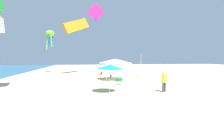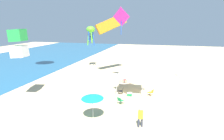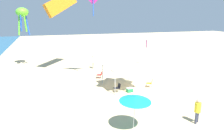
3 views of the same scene
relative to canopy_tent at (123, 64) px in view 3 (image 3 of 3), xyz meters
The scene contains 13 objects.
ground 4.25m from the canopy_tent, 110.79° to the right, with size 120.00×120.00×0.10m, color #D6BC8C.
canopy_tent is the anchor object (origin of this frame).
beach_umbrella 8.50m from the canopy_tent, 165.44° to the left, with size 2.08×2.07×2.37m.
folding_chair_right_of_tent 2.47m from the canopy_tent, 140.92° to the left, with size 0.60×0.68×0.82m.
folding_chair_near_cooler 4.74m from the canopy_tent, behind, with size 0.79×0.74×0.82m.
folding_chair_facing_ocean 3.42m from the canopy_tent, 107.07° to the right, with size 0.75×0.80×0.82m.
folding_chair_left_of_tent 4.47m from the canopy_tent, 21.27° to the left, with size 0.78×0.81×0.82m.
cooler_box 2.71m from the canopy_tent, behind, with size 0.50×0.67×0.40m.
banner_flag 10.93m from the canopy_tent, 38.19° to the right, with size 0.36×0.06×3.74m.
person_far_stroller 9.08m from the canopy_tent, 164.95° to the right, with size 0.42×0.42×1.76m.
person_kite_handler 8.90m from the canopy_tent, ahead, with size 0.45×0.42×1.77m.
kite_parafoil_orange 12.12m from the canopy_tent, 28.77° to the left, with size 4.42×4.60×3.61m.
kite_octopus_lime 16.52m from the canopy_tent, 39.26° to the left, with size 1.64×1.64×3.65m.
Camera 3 is at (-18.91, 10.55, 7.38)m, focal length 35.06 mm.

